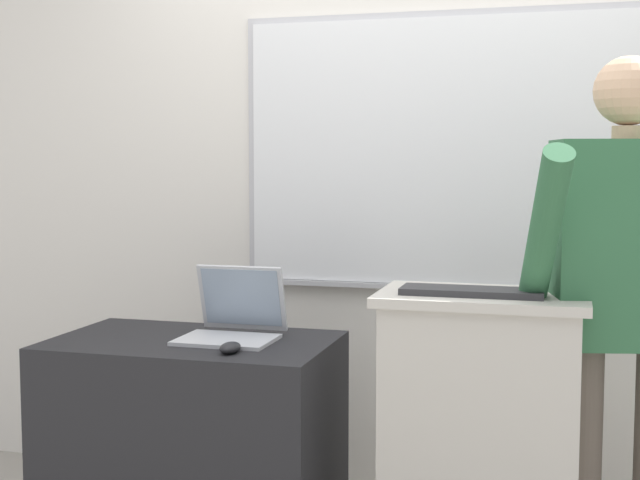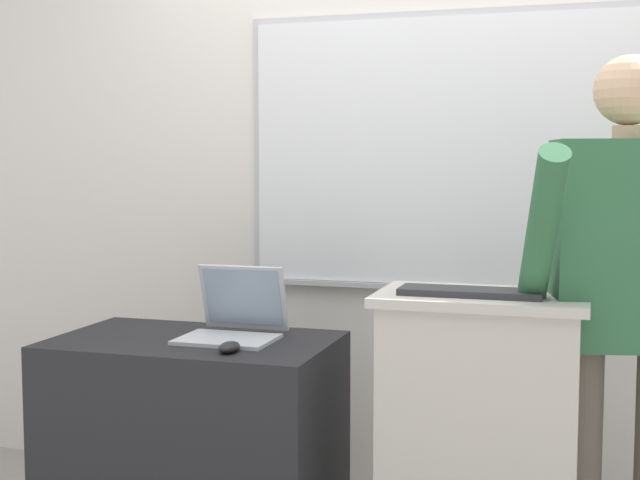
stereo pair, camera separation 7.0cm
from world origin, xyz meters
name	(u,v)px [view 2 (the right image)]	position (x,y,z in m)	size (l,w,h in m)	color
back_wall	(429,177)	(0.01, 1.25, 1.30)	(6.40, 0.17, 2.60)	silver
lectern_podium	(480,449)	(0.34, 0.35, 0.49)	(0.63, 0.41, 0.97)	#BCB7AD
side_desk	(195,450)	(-0.63, 0.36, 0.39)	(0.94, 0.58, 0.77)	black
person_presenter	(623,298)	(0.74, 0.40, 0.97)	(0.58, 0.60, 1.67)	brown
laptop	(236,317)	(-0.50, 0.43, 0.84)	(0.31, 0.31, 0.24)	#B7BABF
wireless_keyboard	(471,292)	(0.31, 0.30, 0.98)	(0.42, 0.14, 0.02)	#2D2D30
computer_mouse_by_laptop	(229,347)	(-0.43, 0.20, 0.79)	(0.06, 0.10, 0.03)	black
computer_mouse_by_keyboard	(572,293)	(0.60, 0.32, 0.99)	(0.06, 0.10, 0.03)	#BCBCC1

